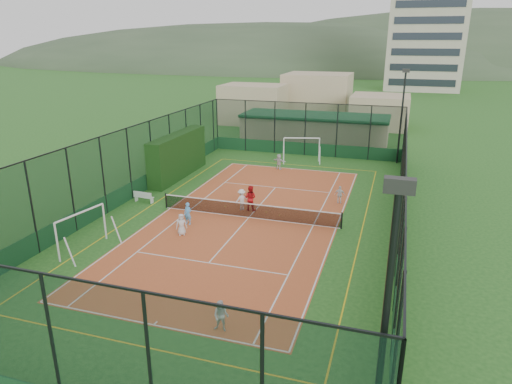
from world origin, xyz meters
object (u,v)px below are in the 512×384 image
futsal_goal_near (82,232)px  child_far_right (340,195)px  white_bench (144,197)px  child_far_back (279,162)px  clubhouse (314,129)px  coach (250,198)px  child_far_left (242,200)px  apartment_tower (428,16)px  child_near_left (181,224)px  futsal_goal_far (301,150)px  floodlight_ne (401,117)px  child_near_mid (188,214)px  child_near_right (221,316)px  floodlight_se (381,358)px

futsal_goal_near → child_far_right: 16.57m
white_bench → child_far_back: bearing=61.9°
child_far_back → clubhouse: bearing=-77.2°
white_bench → coach: size_ratio=0.86×
child_far_left → apartment_tower: bearing=-141.1°
apartment_tower → child_near_left: (-14.85, -85.64, -14.35)m
futsal_goal_far → child_far_left: (-1.09, -13.42, -0.36)m
child_near_left → child_far_right: child_near_left is taller
coach → child_near_left: bearing=66.3°
floodlight_ne → child_near_left: (-11.45, -20.24, -3.48)m
child_near_mid → child_far_left: size_ratio=0.97×
clubhouse → child_far_right: bearing=-73.9°
child_near_right → child_far_left: 13.11m
child_near_left → child_far_back: child_far_back is taller
child_near_left → child_near_mid: 1.57m
child_far_right → apartment_tower: bearing=-94.8°
child_near_mid → child_near_right: child_near_mid is taller
child_far_right → child_far_back: (-6.15, 7.03, 0.04)m
floodlight_se → white_bench: floodlight_se is taller
floodlight_ne → child_near_left: size_ratio=6.49×
futsal_goal_near → child_near_right: futsal_goal_near is taller
white_bench → child_near_right: child_near_right is taller
floodlight_ne → child_far_left: bearing=-121.6°
white_bench → futsal_goal_near: size_ratio=0.44×
futsal_goal_far → clubhouse: bearing=76.4°
child_near_right → child_far_back: bearing=97.1°
clubhouse → futsal_goal_near: (-6.96, -28.98, -0.52)m
child_near_mid → child_far_right: size_ratio=1.11×
futsal_goal_far → child_near_left: size_ratio=2.62×
apartment_tower → child_near_mid: bearing=-100.2°
floodlight_ne → child_far_right: size_ratio=6.69×
floodlight_ne → child_far_left: (-9.49, -15.40, -3.41)m
child_near_mid → child_far_back: 13.68m
clubhouse → child_far_left: size_ratio=10.79×
futsal_goal_far → floodlight_se: bearing=-90.0°
futsal_goal_near → coach: futsal_goal_near is taller
clubhouse → child_far_left: bearing=-92.5°
child_near_right → futsal_goal_far: bearing=93.3°
child_near_mid → child_near_right: size_ratio=1.06×
futsal_goal_far → child_near_mid: futsal_goal_far is taller
child_near_right → child_far_right: (2.41, 15.79, -0.03)m
clubhouse → child_near_mid: size_ratio=11.08×
clubhouse → futsal_goal_near: size_ratio=4.66×
child_far_right → child_far_back: 9.34m
clubhouse → futsal_goal_far: size_ratio=4.56×
futsal_goal_near → child_near_mid: (3.78, 4.87, -0.36)m
floodlight_se → futsal_goal_far: floodlight_se is taller
floodlight_ne → futsal_goal_near: size_ratio=2.53×
child_far_back → floodlight_ne: bearing=-133.2°
clubhouse → futsal_goal_far: (0.19, -7.38, -0.50)m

